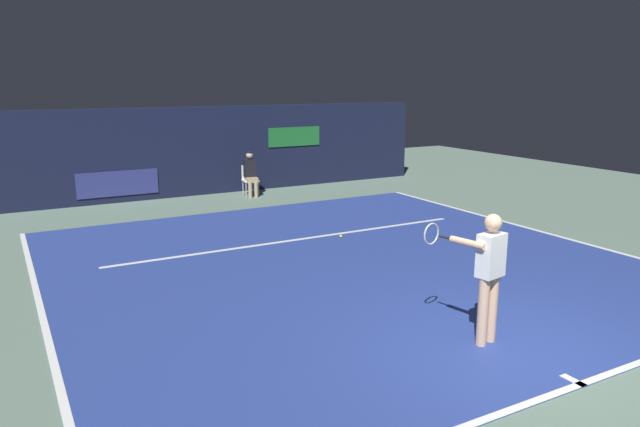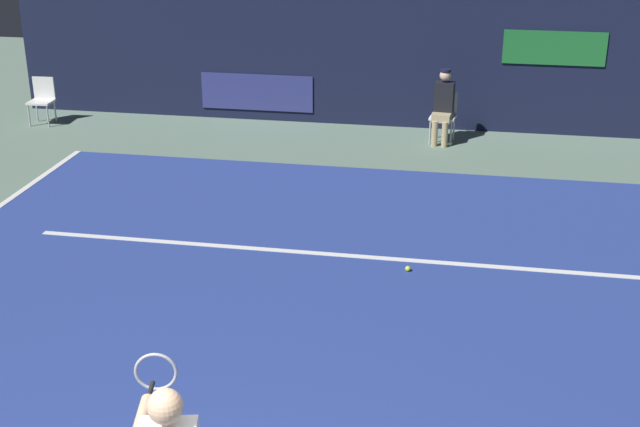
# 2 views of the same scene
# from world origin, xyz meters

# --- Properties ---
(ground_plane) EXTENTS (30.00, 30.00, 0.00)m
(ground_plane) POSITION_xyz_m (0.00, 4.26, 0.00)
(ground_plane) COLOR slate
(court_surface) EXTENTS (10.37, 10.53, 0.01)m
(court_surface) POSITION_xyz_m (0.00, 4.26, 0.01)
(court_surface) COLOR navy
(court_surface) RESTS_ON ground
(line_baseline) EXTENTS (10.37, 0.10, 0.01)m
(line_baseline) POSITION_xyz_m (0.00, -0.95, 0.01)
(line_baseline) COLOR white
(line_baseline) RESTS_ON court_surface
(line_sideline_left) EXTENTS (0.10, 10.53, 0.01)m
(line_sideline_left) POSITION_xyz_m (5.13, 4.26, 0.01)
(line_sideline_left) COLOR white
(line_sideline_left) RESTS_ON court_surface
(line_sideline_right) EXTENTS (0.10, 10.53, 0.01)m
(line_sideline_right) POSITION_xyz_m (-5.13, 4.26, 0.01)
(line_sideline_right) COLOR white
(line_sideline_right) RESTS_ON court_surface
(line_service) EXTENTS (8.09, 0.10, 0.01)m
(line_service) POSITION_xyz_m (0.00, 6.10, 0.01)
(line_service) COLOR white
(line_service) RESTS_ON court_surface
(line_centre_mark) EXTENTS (0.10, 0.30, 0.01)m
(line_centre_mark) POSITION_xyz_m (0.00, -0.85, 0.01)
(line_centre_mark) COLOR white
(line_centre_mark) RESTS_ON court_surface
(back_wall) EXTENTS (14.63, 0.33, 2.60)m
(back_wall) POSITION_xyz_m (-0.00, 12.21, 1.30)
(back_wall) COLOR #141933
(back_wall) RESTS_ON ground
(tennis_player) EXTENTS (0.76, 0.93, 1.73)m
(tennis_player) POSITION_xyz_m (-0.16, 0.41, 0.99)
(tennis_player) COLOR #DBAD89
(tennis_player) RESTS_ON ground
(line_judge_on_chair) EXTENTS (0.48, 0.56, 1.32)m
(line_judge_on_chair) POSITION_xyz_m (1.05, 11.20, 0.69)
(line_judge_on_chair) COLOR white
(line_judge_on_chair) RESTS_ON ground
(tennis_ball) EXTENTS (0.07, 0.07, 0.07)m
(tennis_ball) POSITION_xyz_m (0.90, 5.79, 0.05)
(tennis_ball) COLOR #CCE033
(tennis_ball) RESTS_ON court_surface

